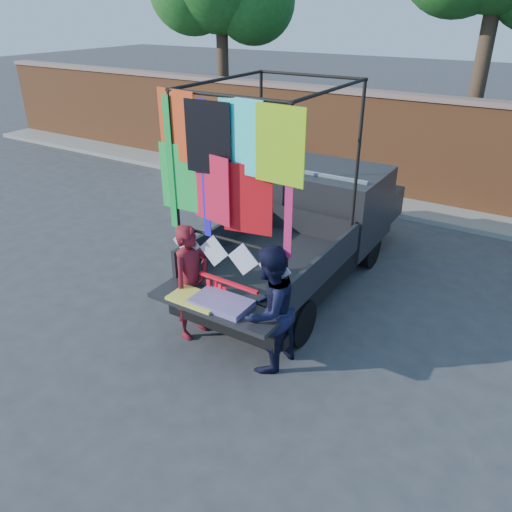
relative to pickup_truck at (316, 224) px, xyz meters
The scene contains 8 objects.
ground 2.63m from the pickup_truck, 80.69° to the right, with size 90.00×90.00×0.00m, color #38383A.
brick_wall 4.60m from the pickup_truck, 85.00° to the left, with size 30.00×0.45×2.61m.
curb 3.97m from the pickup_truck, 84.10° to the left, with size 30.00×1.20×0.12m, color gray.
pickup_truck is the anchor object (origin of this frame).
sedan 5.98m from the pickup_truck, 142.55° to the left, with size 1.42×4.08×1.34m, color #B4B4BB.
woman 2.92m from the pickup_truck, 102.23° to the right, with size 0.65×0.42×1.77m, color maroon.
man 3.01m from the pickup_truck, 76.15° to the right, with size 0.88×0.68×1.81m, color black.
streamer_bundle 2.90m from the pickup_truck, 91.12° to the right, with size 0.97×0.08×0.67m.
Camera 1 is at (3.09, -5.26, 4.49)m, focal length 35.00 mm.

